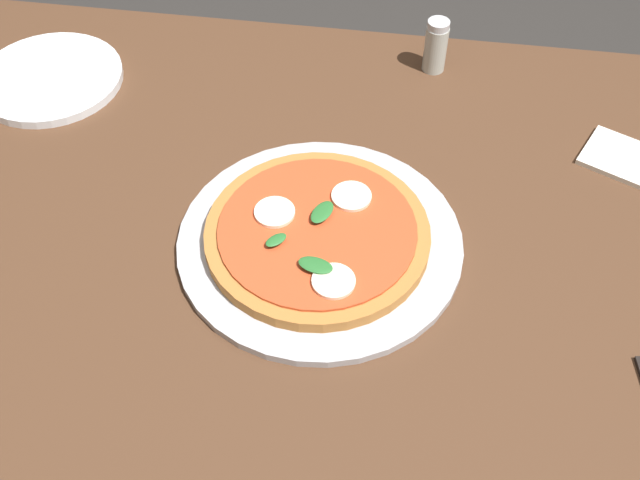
{
  "coord_description": "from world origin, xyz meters",
  "views": [
    {
      "loc": [
        -0.17,
        0.6,
        1.53
      ],
      "look_at": [
        -0.07,
        -0.04,
        0.76
      ],
      "focal_mm": 43.31,
      "sensor_mm": 36.0,
      "label": 1
    }
  ],
  "objects_px": {
    "serving_tray": "(320,242)",
    "pizza": "(317,234)",
    "plate_white": "(50,78)",
    "napkin": "(630,161)",
    "pepper_shaker": "(436,46)",
    "dining_table": "(265,303)"
  },
  "relations": [
    {
      "from": "pizza",
      "to": "plate_white",
      "type": "relative_size",
      "value": 1.27
    },
    {
      "from": "pepper_shaker",
      "to": "pizza",
      "type": "bearing_deg",
      "value": 71.97
    },
    {
      "from": "pizza",
      "to": "pepper_shaker",
      "type": "xyz_separation_m",
      "value": [
        -0.13,
        -0.4,
        0.02
      ]
    },
    {
      "from": "plate_white",
      "to": "pepper_shaker",
      "type": "xyz_separation_m",
      "value": [
        -0.61,
        -0.12,
        0.04
      ]
    },
    {
      "from": "dining_table",
      "to": "plate_white",
      "type": "distance_m",
      "value": 0.52
    },
    {
      "from": "napkin",
      "to": "pepper_shaker",
      "type": "xyz_separation_m",
      "value": [
        0.29,
        -0.18,
        0.04
      ]
    },
    {
      "from": "pizza",
      "to": "pepper_shaker",
      "type": "bearing_deg",
      "value": -108.03
    },
    {
      "from": "pizza",
      "to": "plate_white",
      "type": "distance_m",
      "value": 0.55
    },
    {
      "from": "serving_tray",
      "to": "pizza",
      "type": "bearing_deg",
      "value": 19.37
    },
    {
      "from": "napkin",
      "to": "plate_white",
      "type": "bearing_deg",
      "value": -3.58
    },
    {
      "from": "dining_table",
      "to": "pepper_shaker",
      "type": "bearing_deg",
      "value": -114.19
    },
    {
      "from": "dining_table",
      "to": "serving_tray",
      "type": "height_order",
      "value": "serving_tray"
    },
    {
      "from": "napkin",
      "to": "pepper_shaker",
      "type": "distance_m",
      "value": 0.35
    },
    {
      "from": "pizza",
      "to": "pepper_shaker",
      "type": "relative_size",
      "value": 3.29
    },
    {
      "from": "pepper_shaker",
      "to": "dining_table",
      "type": "bearing_deg",
      "value": 65.81
    },
    {
      "from": "pizza",
      "to": "pepper_shaker",
      "type": "distance_m",
      "value": 0.42
    },
    {
      "from": "pizza",
      "to": "napkin",
      "type": "distance_m",
      "value": 0.48
    },
    {
      "from": "dining_table",
      "to": "plate_white",
      "type": "bearing_deg",
      "value": -37.91
    },
    {
      "from": "pizza",
      "to": "serving_tray",
      "type": "bearing_deg",
      "value": -160.63
    },
    {
      "from": "dining_table",
      "to": "plate_white",
      "type": "height_order",
      "value": "plate_white"
    },
    {
      "from": "serving_tray",
      "to": "plate_white",
      "type": "xyz_separation_m",
      "value": [
        0.48,
        -0.28,
        0.0
      ]
    },
    {
      "from": "plate_white",
      "to": "pepper_shaker",
      "type": "height_order",
      "value": "pepper_shaker"
    }
  ]
}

